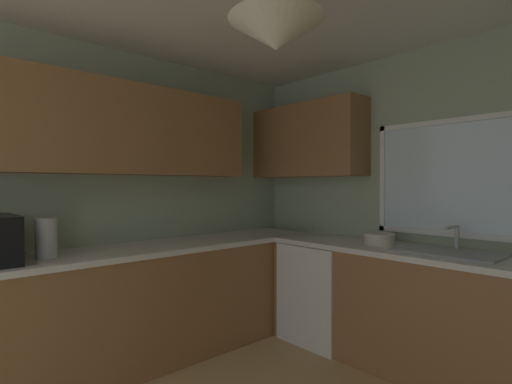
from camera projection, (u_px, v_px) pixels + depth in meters
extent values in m
cube|color=#9EAD8E|center=(444.00, 202.00, 3.00)|extent=(3.82, 0.06, 2.47)
cube|color=#9EAD8E|center=(113.00, 201.00, 3.14)|extent=(0.06, 3.78, 2.47)
cube|color=silver|center=(465.00, 177.00, 2.85)|extent=(1.28, 0.02, 0.82)
cube|color=white|center=(465.00, 119.00, 2.83)|extent=(1.36, 0.04, 0.04)
cube|color=white|center=(464.00, 235.00, 2.85)|extent=(1.36, 0.04, 0.04)
cube|color=white|center=(383.00, 179.00, 3.33)|extent=(0.04, 0.04, 0.90)
cube|color=olive|center=(96.00, 127.00, 2.85)|extent=(0.32, 2.56, 0.70)
cube|color=olive|center=(307.00, 141.00, 3.78)|extent=(1.22, 0.32, 0.70)
cone|color=silver|center=(276.00, 34.00, 1.73)|extent=(0.44, 0.44, 0.14)
cube|color=olive|center=(132.00, 309.00, 2.90)|extent=(0.62, 3.36, 0.85)
cube|color=silver|center=(131.00, 250.00, 2.89)|extent=(0.65, 3.39, 0.04)
cube|color=olive|center=(455.00, 322.00, 2.63)|extent=(2.88, 0.62, 0.85)
cube|color=silver|center=(455.00, 257.00, 2.62)|extent=(2.91, 0.65, 0.04)
cube|color=white|center=(324.00, 291.00, 3.41)|extent=(0.60, 0.60, 0.85)
cylinder|color=#B7B7BC|center=(47.00, 238.00, 2.49)|extent=(0.13, 0.13, 0.26)
cube|color=#9EA0A5|center=(448.00, 253.00, 2.65)|extent=(0.67, 0.40, 0.02)
cylinder|color=#B7B7BC|center=(457.00, 238.00, 2.76)|extent=(0.03, 0.03, 0.18)
cylinder|color=#B7B7BC|center=(452.00, 228.00, 2.69)|extent=(0.02, 0.20, 0.02)
cylinder|color=beige|center=(380.00, 239.00, 3.04)|extent=(0.24, 0.24, 0.09)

